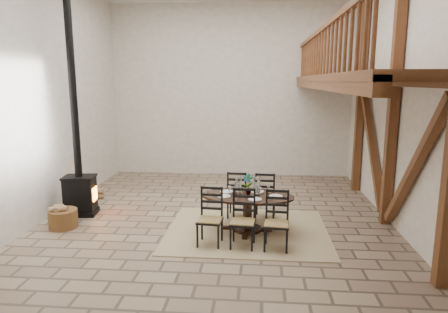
# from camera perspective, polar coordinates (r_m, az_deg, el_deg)

# --- Properties ---
(ground) EXTENTS (8.00, 8.00, 0.00)m
(ground) POSITION_cam_1_polar(r_m,az_deg,el_deg) (8.38, -1.06, -8.76)
(ground) COLOR gray
(ground) RESTS_ON ground
(room_shell) EXTENTS (7.02, 8.02, 5.01)m
(room_shell) POSITION_cam_1_polar(r_m,az_deg,el_deg) (7.86, 7.72, 12.23)
(room_shell) COLOR white
(room_shell) RESTS_ON ground
(rug) EXTENTS (3.00, 2.50, 0.02)m
(rug) POSITION_cam_1_polar(r_m,az_deg,el_deg) (7.69, 3.33, -10.52)
(rug) COLOR tan
(rug) RESTS_ON ground
(dining_table) EXTENTS (1.79, 2.00, 1.10)m
(dining_table) POSITION_cam_1_polar(r_m,az_deg,el_deg) (7.47, 3.28, -8.05)
(dining_table) COLOR black
(dining_table) RESTS_ON ground
(wood_stove) EXTENTS (0.70, 0.57, 5.00)m
(wood_stove) POSITION_cam_1_polar(r_m,az_deg,el_deg) (8.83, -20.13, -0.82)
(wood_stove) COLOR black
(wood_stove) RESTS_ON ground
(log_basket) EXTENTS (0.54, 0.54, 0.45)m
(log_basket) POSITION_cam_1_polar(r_m,az_deg,el_deg) (8.40, -22.00, -8.12)
(log_basket) COLOR brown
(log_basket) RESTS_ON ground
(log_stack) EXTENTS (0.39, 0.32, 0.23)m
(log_stack) POSITION_cam_1_polar(r_m,az_deg,el_deg) (10.18, -17.75, -5.05)
(log_stack) COLOR #A2775A
(log_stack) RESTS_ON ground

